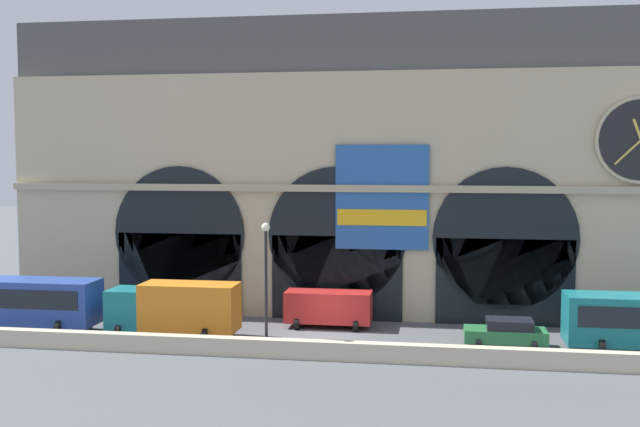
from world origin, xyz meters
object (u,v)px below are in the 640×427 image
object	(u,v)px
van_center	(329,307)
car_mideast	(506,332)
bus_west	(8,301)
box_truck_midwest	(175,307)
street_lamp_quayside	(266,270)

from	to	relation	value
van_center	car_mideast	xyz separation A→B (m)	(10.23, -3.18, -0.44)
bus_west	van_center	distance (m)	19.12
box_truck_midwest	street_lamp_quayside	bearing A→B (deg)	-23.77
car_mideast	street_lamp_quayside	bearing A→B (deg)	-165.82
van_center	bus_west	bearing A→B (deg)	-168.76
van_center	street_lamp_quayside	world-z (taller)	street_lamp_quayside
box_truck_midwest	street_lamp_quayside	world-z (taller)	street_lamp_quayside
bus_west	street_lamp_quayside	world-z (taller)	street_lamp_quayside
bus_west	box_truck_midwest	distance (m)	10.38
bus_west	car_mideast	xyz separation A→B (m)	(28.98, 0.55, -0.98)
box_truck_midwest	van_center	size ratio (longest dim) A/B	1.44
bus_west	street_lamp_quayside	bearing A→B (deg)	-9.17
bus_west	box_truck_midwest	size ratio (longest dim) A/B	1.47
street_lamp_quayside	box_truck_midwest	bearing A→B (deg)	156.23
van_center	car_mideast	world-z (taller)	van_center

